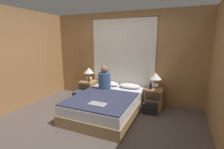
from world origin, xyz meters
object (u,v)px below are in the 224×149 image
object	(u,v)px
nightstand_left	(88,89)
nightstand_right	(154,98)
pillow_left	(109,84)
bed	(107,104)
pillow_right	(130,86)
lamp_right	(156,78)
laptop_on_bed	(97,104)
beer_bottle_on_left_stand	(89,80)
beer_bottle_on_right_stand	(151,86)
person_left_in_bed	(104,79)
handbag_on_floor	(150,108)
backpack_on_floor	(80,96)
lamp_left	(89,72)

from	to	relation	value
nightstand_left	nightstand_right	distance (m)	1.96
pillow_left	bed	bearing A→B (deg)	-68.68
pillow_right	nightstand_right	bearing A→B (deg)	-4.52
lamp_right	laptop_on_bed	size ratio (longest dim) A/B	1.09
pillow_right	beer_bottle_on_left_stand	world-z (taller)	beer_bottle_on_left_stand
nightstand_right	lamp_right	size ratio (longest dim) A/B	1.35
pillow_left	pillow_right	bearing A→B (deg)	0.00
beer_bottle_on_left_stand	laptop_on_bed	size ratio (longest dim) A/B	0.57
beer_bottle_on_left_stand	beer_bottle_on_right_stand	size ratio (longest dim) A/B	1.00
pillow_left	beer_bottle_on_right_stand	bearing A→B (deg)	-7.99
pillow_left	beer_bottle_on_left_stand	size ratio (longest dim) A/B	2.91
person_left_in_bed	beer_bottle_on_left_stand	xyz separation A→B (m)	(-0.59, 0.18, -0.10)
bed	handbag_on_floor	xyz separation A→B (m)	(0.95, 0.36, -0.08)
backpack_on_floor	bed	bearing A→B (deg)	-15.70
pillow_right	laptop_on_bed	bearing A→B (deg)	-98.84
pillow_right	laptop_on_bed	xyz separation A→B (m)	(-0.22, -1.44, -0.02)
bed	pillow_right	world-z (taller)	pillow_right
beer_bottle_on_left_stand	backpack_on_floor	size ratio (longest dim) A/B	0.60
lamp_right	pillow_left	bearing A→B (deg)	-178.90
beer_bottle_on_right_stand	handbag_on_floor	xyz separation A→B (m)	(0.05, -0.27, -0.47)
pillow_left	lamp_right	bearing A→B (deg)	1.10
handbag_on_floor	backpack_on_floor	bearing A→B (deg)	-177.43
lamp_right	nightstand_left	bearing A→B (deg)	-177.73
beer_bottle_on_left_stand	lamp_right	bearing A→B (deg)	6.01
lamp_left	pillow_left	world-z (taller)	lamp_left
beer_bottle_on_right_stand	laptop_on_bed	size ratio (longest dim) A/B	0.57
nightstand_left	pillow_right	size ratio (longest dim) A/B	0.89
lamp_left	beer_bottle_on_right_stand	world-z (taller)	lamp_left
nightstand_left	backpack_on_floor	world-z (taller)	nightstand_left
pillow_right	person_left_in_bed	bearing A→B (deg)	-149.14
lamp_right	person_left_in_bed	world-z (taller)	person_left_in_bed
bed	beer_bottle_on_right_stand	bearing A→B (deg)	34.92
bed	pillow_left	distance (m)	0.90
nightstand_left	lamp_left	bearing A→B (deg)	90.00
nightstand_left	backpack_on_floor	distance (m)	0.48
nightstand_right	laptop_on_bed	xyz separation A→B (m)	(-0.89, -1.38, 0.22)
backpack_on_floor	lamp_right	bearing A→B (deg)	15.73
lamp_right	backpack_on_floor	distance (m)	2.11
lamp_right	pillow_right	world-z (taller)	lamp_right
bed	laptop_on_bed	bearing A→B (deg)	-82.17
nightstand_left	pillow_left	bearing A→B (deg)	4.52
backpack_on_floor	handbag_on_floor	size ratio (longest dim) A/B	0.80
lamp_right	pillow_left	distance (m)	1.32
lamp_left	person_left_in_bed	world-z (taller)	person_left_in_bed
lamp_left	person_left_in_bed	size ratio (longest dim) A/B	0.61
beer_bottle_on_right_stand	laptop_on_bed	world-z (taller)	beer_bottle_on_right_stand
lamp_right	bed	bearing A→B (deg)	-140.04
nightstand_right	backpack_on_floor	bearing A→B (deg)	-166.41
person_left_in_bed	backpack_on_floor	distance (m)	0.88
nightstand_right	handbag_on_floor	bearing A→B (deg)	-95.03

